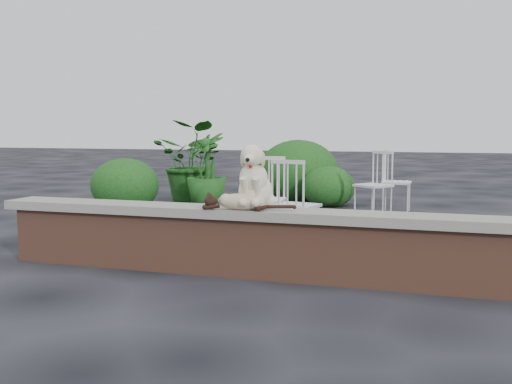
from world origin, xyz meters
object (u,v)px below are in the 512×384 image
(cat, at_px, (241,201))
(potted_plant_a, at_px, (193,162))
(chair_a, at_px, (266,198))
(chair_e, at_px, (397,181))
(potted_plant_b, at_px, (206,170))
(chair_b, at_px, (373,184))
(chair_c, at_px, (296,204))
(dog, at_px, (255,176))

(cat, relative_size, potted_plant_a, 0.65)
(chair_a, distance_m, chair_e, 3.05)
(potted_plant_a, height_order, potted_plant_b, potted_plant_a)
(potted_plant_b, bearing_deg, cat, -63.55)
(chair_b, xyz_separation_m, potted_plant_b, (-2.67, 0.21, 0.13))
(chair_e, bearing_deg, cat, 169.16)
(potted_plant_a, bearing_deg, cat, -61.67)
(cat, xyz_separation_m, chair_e, (0.86, 4.60, -0.19))
(chair_a, bearing_deg, potted_plant_a, 120.82)
(cat, distance_m, chair_b, 4.03)
(chair_b, relative_size, chair_e, 1.00)
(potted_plant_b, bearing_deg, potted_plant_a, 129.90)
(chair_c, bearing_deg, potted_plant_a, -39.44)
(cat, relative_size, chair_a, 0.97)
(chair_e, xyz_separation_m, potted_plant_a, (-3.43, 0.18, 0.23))
(chair_c, bearing_deg, potted_plant_b, -39.74)
(chair_b, bearing_deg, chair_a, -77.55)
(chair_b, bearing_deg, potted_plant_b, -149.11)
(dog, height_order, chair_e, dog)
(chair_e, relative_size, potted_plant_b, 0.78)
(dog, distance_m, chair_c, 1.31)
(chair_c, distance_m, chair_e, 3.28)
(dog, relative_size, chair_c, 0.59)
(chair_c, height_order, chair_a, same)
(chair_b, distance_m, chair_e, 0.67)
(cat, relative_size, chair_c, 0.97)
(cat, bearing_deg, potted_plant_b, 112.09)
(dog, relative_size, cat, 0.60)
(chair_a, distance_m, potted_plant_a, 3.73)
(dog, distance_m, potted_plant_b, 4.59)
(potted_plant_a, xyz_separation_m, potted_plant_b, (0.49, -0.59, -0.10))
(chair_a, relative_size, potted_plant_a, 0.67)
(dog, distance_m, cat, 0.26)
(chair_a, xyz_separation_m, potted_plant_b, (-1.74, 2.40, 0.13))
(chair_c, distance_m, potted_plant_b, 3.55)
(dog, height_order, chair_c, dog)
(chair_a, xyz_separation_m, chair_e, (1.20, 2.81, 0.00))
(dog, bearing_deg, chair_e, 75.75)
(chair_b, bearing_deg, cat, -62.97)
(chair_b, height_order, chair_e, same)
(chair_c, bearing_deg, chair_a, -28.57)
(chair_e, height_order, potted_plant_a, potted_plant_a)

